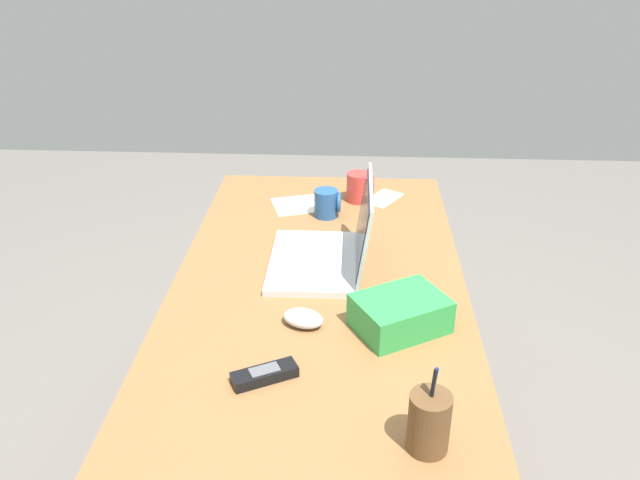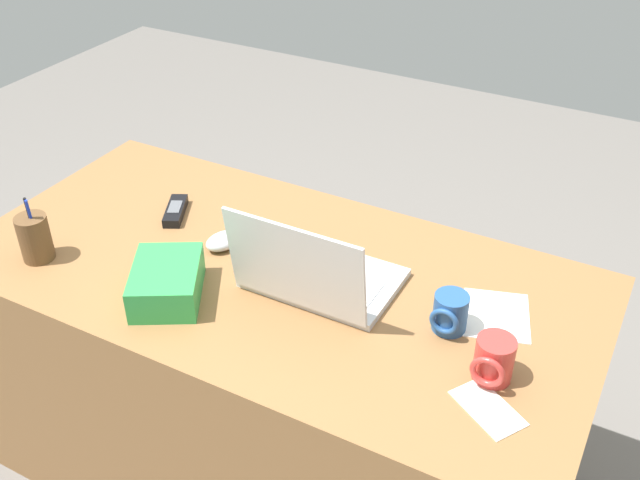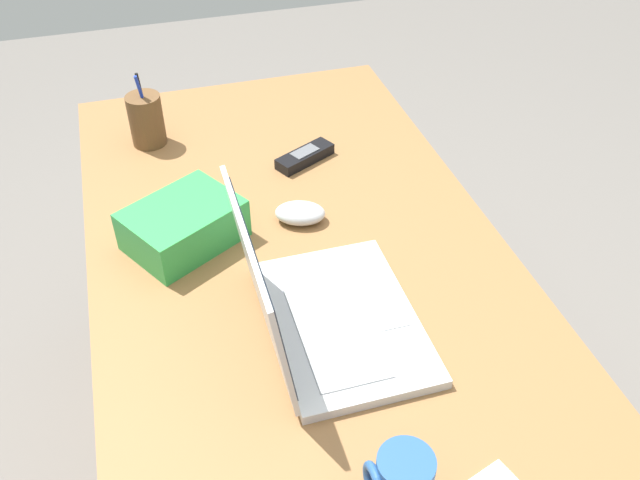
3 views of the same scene
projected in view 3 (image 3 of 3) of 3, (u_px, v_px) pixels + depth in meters
The scene contains 7 objects.
desk at pixel (312, 404), 1.45m from camera, with size 1.53×0.76×0.73m, color olive.
laptop at pixel (318, 310), 1.09m from camera, with size 0.34×0.27×0.24m.
computer_mouse at pixel (300, 213), 1.33m from camera, with size 0.06×0.10×0.04m, color silver.
coffee_mug_tall at pixel (403, 480), 0.87m from camera, with size 0.07×0.09×0.09m.
cordless_phone at pixel (305, 156), 1.49m from camera, with size 0.10×0.14×0.03m.
pen_holder at pixel (146, 120), 1.52m from camera, with size 0.08×0.08×0.17m.
snack_bag at pixel (183, 225), 1.27m from camera, with size 0.15×0.20×0.08m, color green.
Camera 3 is at (-0.86, 0.23, 1.56)m, focal length 38.78 mm.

